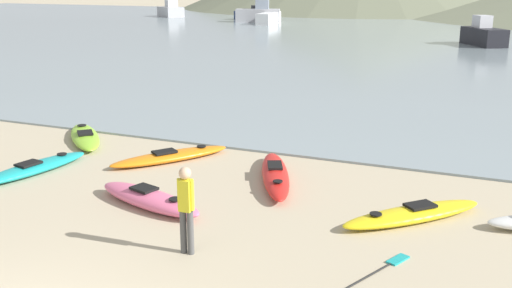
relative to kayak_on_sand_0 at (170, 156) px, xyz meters
name	(u,v)px	position (x,y,z in m)	size (l,w,h in m)	color
bay_water	(439,37)	(2.21, 36.58, -0.09)	(160.00, 70.00, 0.06)	gray
kayak_on_sand_0	(170,156)	(0.00, 0.00, 0.00)	(2.36, 3.03, 0.29)	orange
kayak_on_sand_2	(85,137)	(-3.23, 0.69, 0.01)	(2.67, 2.73, 0.31)	#8CCC2D
kayak_on_sand_3	(275,175)	(3.02, -0.42, 0.03)	(1.94, 3.30, 0.36)	red
kayak_on_sand_4	(149,199)	(1.25, -2.90, 0.05)	(2.87, 1.43, 0.39)	#E5668C
kayak_on_sand_5	(413,214)	(6.28, -1.51, 0.01)	(2.61, 2.72, 0.31)	yellow
kayak_on_sand_7	(34,168)	(-2.47, -2.11, 0.00)	(1.15, 3.09, 0.29)	teal
person_near_foreground	(186,205)	(3.02, -4.44, 0.75)	(0.31, 0.21, 1.52)	#4C4C4C
moored_boat_0	(171,11)	(-29.95, 49.59, 0.61)	(4.29, 4.00, 1.92)	#B2B2B7
moored_boat_1	(257,15)	(-18.19, 47.91, 0.49)	(5.45, 3.50, 1.58)	navy
moored_boat_2	(258,14)	(-16.96, 45.45, 0.73)	(4.78, 2.97, 2.26)	#B2B2B7
moored_boat_3	(484,35)	(5.68, 31.16, 0.63)	(3.28, 3.95, 1.98)	black
moored_boat_4	(269,18)	(-15.21, 43.96, 0.47)	(1.98, 5.30, 1.07)	white
loose_paddle	(354,284)	(5.88, -4.39, -0.11)	(1.25, 2.63, 0.03)	black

